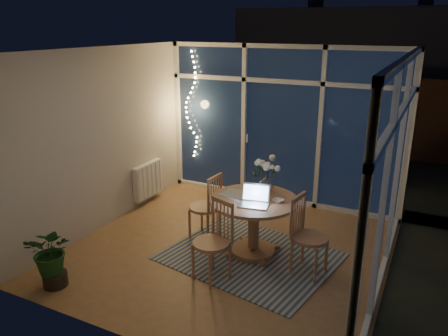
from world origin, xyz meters
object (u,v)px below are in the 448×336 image
Objects in this scene: chair_front at (211,241)px; laptop at (254,196)px; dining_table at (253,227)px; chair_right at (310,236)px; flower_vase at (266,184)px; potted_plant at (52,256)px; chair_left at (204,206)px.

laptop reaches higher than chair_front.
chair_right is (0.79, -0.14, 0.11)m from dining_table.
chair_right is at bearing -31.39° from flower_vase.
chair_right is at bearing -10.09° from dining_table.
flower_vase is at bearing 98.61° from chair_front.
chair_right is 2.79× the size of laptop.
dining_table is 1.15× the size of chair_right.
dining_table is at bearing 44.16° from potted_plant.
chair_right is at bearing 85.25° from chair_left.
chair_right is at bearing 53.53° from chair_front.
laptop reaches higher than potted_plant.
dining_table reaches higher than potted_plant.
chair_left is (-0.79, 0.12, 0.10)m from dining_table.
dining_table is at bearing 95.99° from chair_front.
laptop is at bearing -85.26° from flower_vase.
potted_plant is at bearing -131.46° from flower_vase.
chair_left is at bearing 148.84° from laptop.
chair_right is at bearing 31.64° from potted_plant.
potted_plant is at bearing -23.40° from chair_left.
laptop reaches higher than dining_table.
laptop is 0.47× the size of potted_plant.
chair_front reaches higher than potted_plant.
chair_right reaches higher than dining_table.
chair_right reaches higher than chair_left.
chair_front is 4.68× the size of flower_vase.
chair_left is 2.73× the size of laptop.
potted_plant is at bearing -151.67° from laptop.
laptop is 0.52m from flower_vase.
laptop is (0.28, 0.58, 0.42)m from chair_front.
chair_left is 0.98× the size of chair_right.
laptop is at bearing -69.05° from dining_table.
chair_front is 1.19m from flower_vase.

